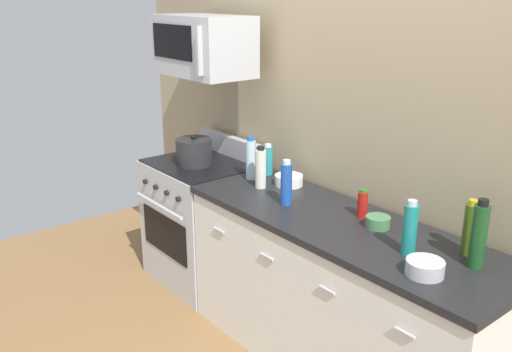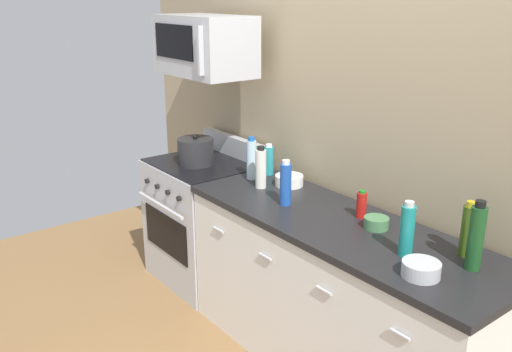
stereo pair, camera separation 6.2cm
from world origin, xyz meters
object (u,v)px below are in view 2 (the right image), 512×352
microwave (204,45)px  bowl_white_ceramic (289,180)px  bottle_vinegar_white (261,168)px  bottle_wine_green (476,237)px  bottle_olive_oil (468,230)px  range_oven (204,220)px  bowl_green_glaze (376,222)px  bottle_soda_blue (286,184)px  stockpot (196,151)px  bottle_water_clear (251,159)px  bowl_steel_prep (421,269)px  bottle_hot_sauce_red (361,205)px  bottle_sparkling_teal (407,230)px  bottle_dish_soap (269,160)px

microwave → bowl_white_ceramic: bearing=9.8°
bottle_vinegar_white → bowl_white_ceramic: size_ratio=1.50×
bottle_wine_green → bottle_olive_oil: size_ratio=1.20×
range_oven → bowl_green_glaze: size_ratio=8.21×
bottle_soda_blue → stockpot: size_ratio=1.05×
range_oven → bottle_olive_oil: 2.09m
bottle_water_clear → bowl_green_glaze: bearing=1.5°
bottle_water_clear → stockpot: (-0.50, -0.12, -0.04)m
range_oven → bowl_steel_prep: bearing=-4.4°
stockpot → bowl_white_ceramic: bearing=16.9°
bottle_vinegar_white → bottle_soda_blue: same height
bottle_soda_blue → bowl_steel_prep: (1.01, -0.09, -0.09)m
bottle_wine_green → bowl_green_glaze: (-0.56, 0.01, -0.12)m
bowl_steel_prep → bottle_olive_oil: bearing=89.8°
microwave → bottle_hot_sauce_red: 1.59m
bottle_wine_green → stockpot: 2.10m
bowl_green_glaze → stockpot: bearing=-174.6°
bottle_olive_oil → bottle_hot_sauce_red: size_ratio=1.74×
range_oven → bottle_wine_green: size_ratio=3.30×
range_oven → bottle_wine_green: 2.19m
bottle_soda_blue → bowl_green_glaze: size_ratio=2.08×
bottle_vinegar_white → bowl_green_glaze: (0.87, 0.09, -0.10)m
bottle_wine_green → bottle_sparkling_teal: bottle_wine_green is taller
bottle_water_clear → bowl_steel_prep: (1.50, -0.22, -0.10)m
bottle_vinegar_white → bottle_hot_sauce_red: bearing=10.6°
bowl_steel_prep → bottle_vinegar_white: bearing=173.0°
bottle_hot_sauce_red → bowl_steel_prep: 0.68m
bottle_soda_blue → bottle_vinegar_white: bearing=167.5°
range_oven → bottle_water_clear: 0.77m
bottle_hot_sauce_red → bottle_sparkling_teal: bearing=-22.6°
bowl_white_ceramic → bowl_green_glaze: bearing=-6.0°
bottle_soda_blue → bottle_sparkling_teal: (0.84, 0.02, -0.00)m
bottle_soda_blue → bowl_steel_prep: 1.02m
bottle_vinegar_white → bottle_sparkling_teal: bottle_vinegar_white is taller
bowl_white_ceramic → bowl_steel_prep: same height
microwave → bottle_dish_soap: 0.90m
bottle_vinegar_white → bottle_dish_soap: size_ratio=1.28×
microwave → bottle_water_clear: 0.86m
range_oven → bottle_olive_oil: bearing=5.1°
bottle_sparkling_teal → stockpot: 1.83m
bottle_dish_soap → bottle_hot_sauce_red: size_ratio=1.36×
range_oven → bottle_dish_soap: size_ratio=5.07×
bottle_olive_oil → bottle_dish_soap: bearing=178.6°
bottle_olive_oil → stockpot: (-2.00, -0.23, -0.03)m
bottle_wine_green → bowl_steel_prep: size_ratio=1.93×
bottle_hot_sauce_red → bottle_wine_green: bearing=-4.6°
range_oven → stockpot: (0.00, -0.05, 0.55)m
bottle_dish_soap → stockpot: stockpot is taller
microwave → bowl_steel_prep: 2.16m
bottle_water_clear → bottle_vinegar_white: bottle_water_clear is taller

